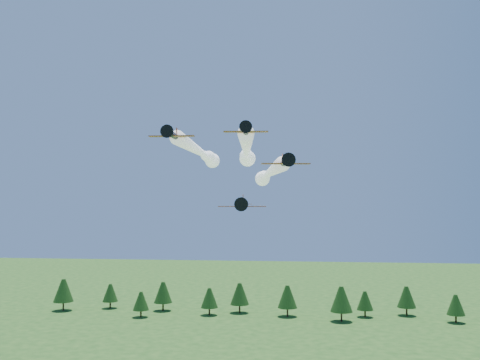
# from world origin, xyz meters

# --- Properties ---
(plane_lead) EXTENTS (9.81, 51.05, 3.70)m
(plane_lead) POSITION_xyz_m (-0.34, 19.62, 51.00)
(plane_lead) COLOR black
(plane_lead) RESTS_ON ground
(plane_left) EXTENTS (7.47, 54.09, 3.70)m
(plane_left) POSITION_xyz_m (-11.27, 28.78, 51.59)
(plane_left) COLOR black
(plane_left) RESTS_ON ground
(plane_right) EXTENTS (13.32, 55.64, 3.70)m
(plane_right) POSITION_xyz_m (3.41, 30.00, 47.02)
(plane_right) COLOR black
(plane_right) RESTS_ON ground
(plane_slot) EXTENTS (8.35, 9.07, 2.93)m
(plane_slot) POSITION_xyz_m (0.30, 6.49, 40.28)
(plane_slot) COLOR black
(plane_slot) RESTS_ON ground
(treeline) EXTENTS (170.58, 20.61, 11.98)m
(treeline) POSITION_xyz_m (0.03, 110.16, 6.89)
(treeline) COLOR #382314
(treeline) RESTS_ON ground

